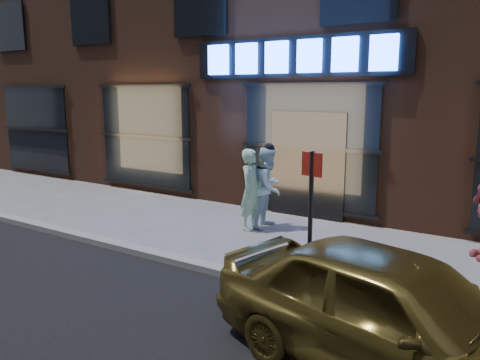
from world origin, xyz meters
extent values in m
plane|color=slate|center=(0.00, 0.00, 0.00)|extent=(90.00, 90.00, 0.00)
cube|color=gray|center=(0.00, 0.00, 0.06)|extent=(60.00, 0.25, 0.12)
cube|color=#54301E|center=(0.00, 8.00, 5.00)|extent=(30.00, 8.00, 10.00)
cube|color=black|center=(-0.40, 3.95, 3.60)|extent=(5.20, 0.06, 0.90)
cube|color=black|center=(0.00, 3.92, 1.20)|extent=(1.80, 0.10, 2.40)
cube|color=#FFBF72|center=(-10.00, 3.98, 1.60)|extent=(3.00, 0.04, 2.60)
cube|color=black|center=(-10.00, 3.94, 1.60)|extent=(3.20, 0.06, 2.80)
cube|color=#FFBF72|center=(-5.00, 3.98, 1.60)|extent=(3.00, 0.04, 2.60)
cube|color=black|center=(-5.00, 3.94, 1.60)|extent=(3.20, 0.06, 2.80)
cube|color=#FFBF72|center=(0.00, 3.98, 1.60)|extent=(3.00, 0.04, 2.60)
cube|color=black|center=(0.00, 3.94, 1.60)|extent=(3.20, 0.06, 2.80)
cube|color=black|center=(-11.00, 3.94, 5.00)|extent=(1.60, 0.06, 1.60)
cube|color=black|center=(-7.00, 3.94, 5.00)|extent=(1.60, 0.06, 1.60)
cube|color=black|center=(-3.00, 3.94, 5.00)|extent=(1.60, 0.06, 1.60)
cube|color=#2659FF|center=(-2.40, 3.88, 3.60)|extent=(0.55, 0.12, 0.70)
cube|color=#2659FF|center=(-1.60, 3.88, 3.60)|extent=(0.55, 0.12, 0.70)
cube|color=#2659FF|center=(-0.80, 3.88, 3.60)|extent=(0.55, 0.12, 0.70)
cube|color=#2659FF|center=(0.00, 3.88, 3.60)|extent=(0.55, 0.12, 0.70)
cube|color=#2659FF|center=(0.80, 3.88, 3.60)|extent=(0.55, 0.12, 0.70)
cube|color=#2659FF|center=(1.60, 3.88, 3.60)|extent=(0.55, 0.12, 0.70)
imported|color=#C2FFD8|center=(-0.57, 2.40, 0.85)|extent=(0.43, 0.63, 1.69)
imported|color=white|center=(-0.36, 2.75, 0.86)|extent=(0.70, 0.87, 1.72)
imported|color=olive|center=(3.31, -1.29, 0.67)|extent=(4.20, 2.46, 1.34)
cylinder|color=#262628|center=(1.78, 0.10, 1.03)|extent=(0.07, 0.07, 2.05)
cube|color=#A11C12|center=(1.78, 0.10, 1.87)|extent=(0.32, 0.10, 0.33)
camera|label=1|loc=(4.32, -5.72, 2.85)|focal=35.00mm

